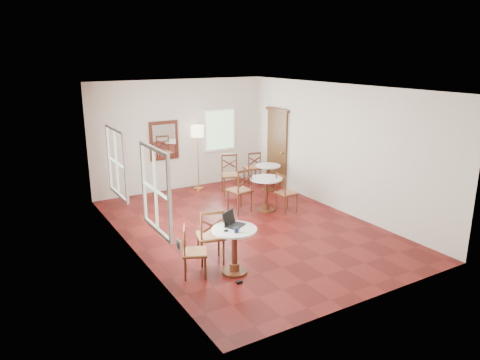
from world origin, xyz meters
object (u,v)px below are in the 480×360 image
(chair_back_a, at_px, (252,168))
(water_glass, at_px, (229,223))
(cafe_table_back, at_px, (268,175))
(power_adapter, at_px, (239,282))
(cafe_table_mid, at_px, (266,191))
(chair_back_b, at_px, (230,174))
(chair_near_a, at_px, (211,236))
(mouse, at_px, (226,230))
(cafe_table_near, at_px, (234,246))
(chair_mid_a, at_px, (240,190))
(laptop, at_px, (232,222))
(navy_mug, at_px, (237,230))
(chair_near_b, at_px, (193,252))
(chair_mid_b, at_px, (286,193))
(floor_lamp, at_px, (197,135))

(chair_back_a, distance_m, water_glass, 5.48)
(cafe_table_back, distance_m, power_adapter, 5.29)
(cafe_table_mid, xyz_separation_m, chair_back_b, (-0.04, 1.67, 0.02))
(chair_near_a, height_order, mouse, chair_near_a)
(water_glass, bearing_deg, chair_back_b, 60.28)
(cafe_table_mid, xyz_separation_m, chair_back_a, (0.99, 2.17, -0.03))
(cafe_table_near, height_order, chair_mid_a, chair_mid_a)
(cafe_table_near, distance_m, chair_mid_a, 3.16)
(cafe_table_near, height_order, chair_back_b, chair_back_b)
(laptop, relative_size, navy_mug, 3.85)
(chair_back_b, height_order, power_adapter, chair_back_b)
(chair_back_b, bearing_deg, navy_mug, -97.94)
(chair_near_b, height_order, chair_back_b, chair_back_b)
(chair_back_a, height_order, chair_back_b, chair_back_b)
(chair_mid_b, height_order, power_adapter, chair_mid_b)
(chair_near_a, distance_m, navy_mug, 0.82)
(chair_near_b, xyz_separation_m, chair_back_b, (2.86, 3.79, 0.08))
(cafe_table_back, bearing_deg, chair_near_b, -138.04)
(cafe_table_near, height_order, navy_mug, navy_mug)
(floor_lamp, xyz_separation_m, water_glass, (-1.65, -4.68, -0.65))
(navy_mug, bearing_deg, chair_back_a, 55.17)
(cafe_table_mid, relative_size, chair_near_a, 0.79)
(cafe_table_near, distance_m, floor_lamp, 5.20)
(chair_back_b, distance_m, floor_lamp, 1.39)
(water_glass, bearing_deg, cafe_table_back, 47.93)
(cafe_table_back, bearing_deg, cafe_table_near, -130.76)
(chair_mid_a, xyz_separation_m, floor_lamp, (-0.06, 2.17, 0.99))
(cafe_table_back, relative_size, power_adapter, 6.95)
(power_adapter, bearing_deg, laptop, 72.02)
(cafe_table_back, xyz_separation_m, floor_lamp, (-1.58, 1.11, 1.07))
(laptop, bearing_deg, mouse, -170.43)
(cafe_table_back, distance_m, chair_back_a, 0.83)
(chair_mid_a, bearing_deg, chair_near_b, 37.83)
(chair_mid_b, xyz_separation_m, laptop, (-2.56, -1.94, 0.41))
(water_glass, relative_size, power_adapter, 0.94)
(chair_back_b, height_order, mouse, chair_back_b)
(cafe_table_near, height_order, chair_near_b, chair_near_b)
(cafe_table_near, relative_size, cafe_table_back, 1.13)
(power_adapter, bearing_deg, chair_back_a, 55.71)
(mouse, bearing_deg, laptop, 27.49)
(chair_near_b, relative_size, water_glass, 9.22)
(cafe_table_near, height_order, mouse, mouse)
(water_glass, bearing_deg, cafe_table_near, -83.11)
(navy_mug, bearing_deg, cafe_table_mid, 47.94)
(cafe_table_mid, bearing_deg, chair_near_a, -143.05)
(cafe_table_back, xyz_separation_m, laptop, (-3.16, -3.58, 0.43))
(cafe_table_back, xyz_separation_m, mouse, (-3.39, -3.76, 0.39))
(cafe_table_near, bearing_deg, laptop, 73.18)
(cafe_table_mid, bearing_deg, laptop, -134.57)
(chair_near_b, bearing_deg, power_adapter, -114.67)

